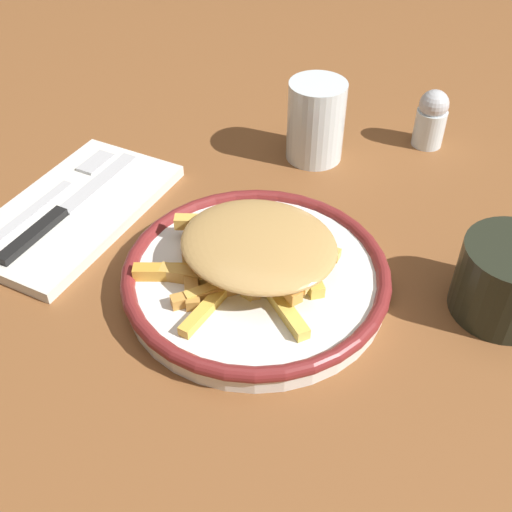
% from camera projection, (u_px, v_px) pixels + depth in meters
% --- Properties ---
extents(ground_plane, '(2.60, 2.60, 0.00)m').
position_uv_depth(ground_plane, '(256.00, 287.00, 0.59)').
color(ground_plane, brown).
extents(plate, '(0.25, 0.25, 0.03)m').
position_uv_depth(plate, '(256.00, 277.00, 0.58)').
color(plate, white).
rests_on(plate, ground_plane).
extents(fries_heap, '(0.18, 0.19, 0.04)m').
position_uv_depth(fries_heap, '(257.00, 253.00, 0.57)').
color(fries_heap, gold).
rests_on(fries_heap, plate).
extents(napkin, '(0.15, 0.24, 0.01)m').
position_uv_depth(napkin, '(74.00, 210.00, 0.67)').
color(napkin, silver).
rests_on(napkin, ground_plane).
extents(fork, '(0.03, 0.18, 0.01)m').
position_uv_depth(fork, '(58.00, 192.00, 0.68)').
color(fork, silver).
rests_on(fork, napkin).
extents(knife, '(0.03, 0.21, 0.01)m').
position_uv_depth(knife, '(60.00, 213.00, 0.65)').
color(knife, black).
rests_on(knife, napkin).
extents(water_glass, '(0.07, 0.07, 0.10)m').
position_uv_depth(water_glass, '(316.00, 121.00, 0.73)').
color(water_glass, silver).
rests_on(water_glass, ground_plane).
extents(coffee_mug, '(0.11, 0.09, 0.07)m').
position_uv_depth(coffee_mug, '(509.00, 280.00, 0.55)').
color(coffee_mug, black).
rests_on(coffee_mug, ground_plane).
extents(salt_shaker, '(0.04, 0.04, 0.07)m').
position_uv_depth(salt_shaker, '(431.00, 118.00, 0.76)').
color(salt_shaker, silver).
rests_on(salt_shaker, ground_plane).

